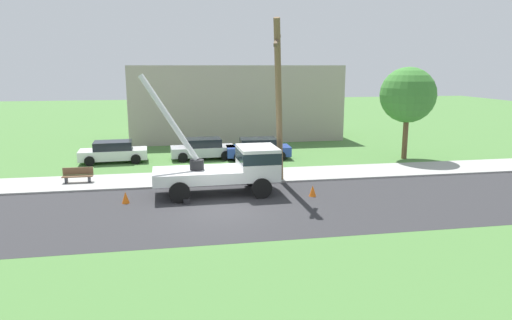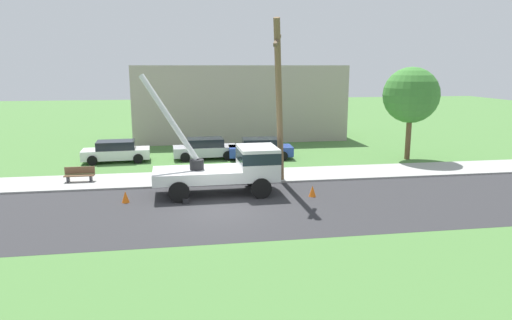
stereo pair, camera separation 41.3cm
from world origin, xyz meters
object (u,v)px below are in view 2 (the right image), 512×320
Objects in this scene: utility_truck at (232,166)px; parked_sedan_white at (116,151)px; parked_sedan_blue at (260,149)px; roadside_tree_near at (411,95)px; traffic_cone_behind at (125,197)px; park_bench at (80,175)px; leaning_utility_pole at (279,103)px; parked_sedan_silver at (205,148)px; traffic_cone_ahead at (312,191)px.

parked_sedan_white is (-6.85, 9.09, -0.70)m from utility_truck.
parked_sedan_blue is 10.84m from roadside_tree_near.
park_bench reaches higher than traffic_cone_behind.
leaning_utility_pole reaches higher than parked_sedan_blue.
utility_truck reaches higher than parked_sedan_blue.
utility_truck is at bearing -162.42° from leaning_utility_pole.
parked_sedan_silver reaches higher than park_bench.
utility_truck is 1.52× the size of parked_sedan_silver.
utility_truck is 8.81m from park_bench.
parked_sedan_silver and parked_sedan_blue have the same top height.
parked_sedan_silver is (5.99, 0.13, 0.00)m from parked_sedan_white.
traffic_cone_behind is 10.14m from parked_sedan_white.
utility_truck is at bearing -152.44° from roadside_tree_near.
leaning_utility_pole is at bearing -67.90° from parked_sedan_silver.
parked_sedan_silver is at bearing 66.83° from traffic_cone_behind.
traffic_cone_ahead is 9.96m from parked_sedan_blue.
roadside_tree_near reaches higher than park_bench.
roadside_tree_near is at bearing -10.26° from parked_sedan_blue.
traffic_cone_ahead is 0.12× the size of parked_sedan_blue.
utility_truck is at bearing -84.66° from parked_sedan_silver.
park_bench is at bearing 124.24° from traffic_cone_behind.
leaning_utility_pole reaches higher than parked_sedan_silver.
utility_truck reaches higher than parked_sedan_silver.
leaning_utility_pole is (2.56, 0.81, 3.05)m from utility_truck.
parked_sedan_white is 5.99m from parked_sedan_silver.
parked_sedan_silver is 2.79× the size of park_bench.
parked_sedan_blue is at bearing -9.65° from parked_sedan_silver.
utility_truck is at bearing 9.90° from traffic_cone_behind.
park_bench is at bearing -154.62° from parked_sedan_blue.
utility_truck reaches higher than parked_sedan_white.
parked_sedan_white is at bearing 99.39° from traffic_cone_behind.
leaning_utility_pole is at bearing 12.48° from traffic_cone_behind.
traffic_cone_ahead and traffic_cone_behind have the same top height.
traffic_cone_behind is (-7.75, -1.72, -4.18)m from leaning_utility_pole.
parked_sedan_white is at bearing 177.01° from parked_sedan_blue.
leaning_utility_pole reaches higher than utility_truck.
roadside_tree_near is (10.41, 5.95, -0.06)m from leaning_utility_pole.
utility_truck is at bearing -108.84° from parked_sedan_blue.
leaning_utility_pole reaches higher than parked_sedan_white.
parked_sedan_silver is 9.32m from park_bench.
park_bench is (-8.10, 3.35, -0.95)m from utility_truck.
park_bench is (-7.23, -5.87, -0.25)m from parked_sedan_silver.
parked_sedan_white reaches higher than traffic_cone_ahead.
roadside_tree_near is (18.16, 7.67, 4.12)m from traffic_cone_behind.
utility_truck is 1.08× the size of roadside_tree_near.
traffic_cone_behind is 5.15m from park_bench.
parked_sedan_blue is 2.81× the size of park_bench.
leaning_utility_pole is 11.99m from roadside_tree_near.
roadside_tree_near reaches higher than traffic_cone_ahead.
roadside_tree_near reaches higher than parked_sedan_white.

